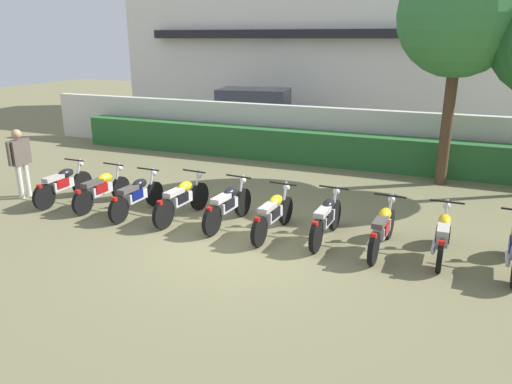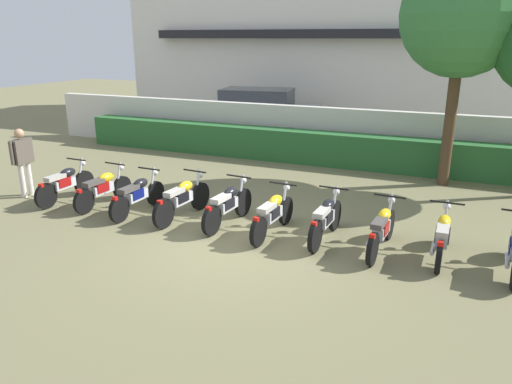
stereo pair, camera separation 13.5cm
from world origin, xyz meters
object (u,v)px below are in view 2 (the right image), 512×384
motorcycle_in_row_3 (182,198)px  motorcycle_in_row_8 (442,236)px  tree_near_inspector (463,16)px  motorcycle_in_row_2 (137,195)px  motorcycle_in_row_4 (228,205)px  motorcycle_in_row_1 (103,188)px  motorcycle_in_row_5 (273,214)px  motorcycle_in_row_0 (65,183)px  inspector_person (22,157)px  motorcycle_in_row_6 (326,219)px  motorcycle_in_row_7 (382,229)px  parked_car (261,113)px

motorcycle_in_row_3 → motorcycle_in_row_8: motorcycle_in_row_3 is taller
tree_near_inspector → motorcycle_in_row_3: tree_near_inspector is taller
motorcycle_in_row_2 → motorcycle_in_row_3: bearing=-81.2°
motorcycle_in_row_2 → motorcycle_in_row_4: 2.19m
motorcycle_in_row_1 → motorcycle_in_row_5: 4.29m
motorcycle_in_row_0 → inspector_person: size_ratio=1.07×
motorcycle_in_row_0 → inspector_person: bearing=96.1°
motorcycle_in_row_8 → motorcycle_in_row_6: bearing=91.1°
motorcycle_in_row_0 → motorcycle_in_row_6: bearing=-86.7°
motorcycle_in_row_3 → motorcycle_in_row_5: 2.15m
motorcycle_in_row_0 → motorcycle_in_row_5: (5.37, -0.01, -0.00)m
tree_near_inspector → motorcycle_in_row_7: bearing=-99.6°
motorcycle_in_row_8 → inspector_person: inspector_person is taller
motorcycle_in_row_6 → motorcycle_in_row_8: 2.13m
parked_car → motorcycle_in_row_8: (7.26, -9.17, -0.50)m
motorcycle_in_row_4 → inspector_person: inspector_person is taller
motorcycle_in_row_0 → motorcycle_in_row_7: size_ratio=0.96×
motorcycle_in_row_6 → motorcycle_in_row_7: motorcycle_in_row_6 is taller
motorcycle_in_row_4 → motorcycle_in_row_7: bearing=-86.6°
tree_near_inspector → motorcycle_in_row_4: 7.47m
motorcycle_in_row_7 → motorcycle_in_row_4: bearing=92.5°
motorcycle_in_row_0 → parked_car: bearing=-5.6°
parked_car → motorcycle_in_row_8: parked_car is taller
inspector_person → motorcycle_in_row_1: bearing=3.7°
motorcycle_in_row_2 → tree_near_inspector: bearing=-47.9°
tree_near_inspector → motorcycle_in_row_7: size_ratio=3.10×
motorcycle_in_row_3 → motorcycle_in_row_7: 4.29m
motorcycle_in_row_4 → motorcycle_in_row_5: motorcycle_in_row_4 is taller
parked_car → motorcycle_in_row_1: 9.23m
parked_car → tree_near_inspector: bearing=-38.9°
parked_car → motorcycle_in_row_0: size_ratio=2.59×
motorcycle_in_row_2 → motorcycle_in_row_4: (2.19, 0.15, 0.01)m
motorcycle_in_row_0 → inspector_person: 1.31m
motorcycle_in_row_2 → inspector_person: (-3.31, -0.04, 0.57)m
tree_near_inspector → motorcycle_in_row_8: size_ratio=3.29×
motorcycle_in_row_3 → motorcycle_in_row_6: size_ratio=1.06×
motorcycle_in_row_6 → motorcycle_in_row_8: size_ratio=1.04×
motorcycle_in_row_5 → motorcycle_in_row_8: motorcycle_in_row_5 is taller
motorcycle_in_row_2 → motorcycle_in_row_4: size_ratio=0.97×
motorcycle_in_row_3 → inspector_person: size_ratio=1.16×
motorcycle_in_row_3 → parked_car: bearing=17.2°
inspector_person → motorcycle_in_row_3: bearing=2.1°
motorcycle_in_row_6 → motorcycle_in_row_1: bearing=93.2°
parked_car → motorcycle_in_row_5: size_ratio=2.48×
motorcycle_in_row_0 → motorcycle_in_row_7: motorcycle_in_row_0 is taller
motorcycle_in_row_4 → motorcycle_in_row_6: 2.11m
motorcycle_in_row_1 → motorcycle_in_row_8: bearing=-85.1°
motorcycle_in_row_1 → motorcycle_in_row_2: bearing=-91.1°
parked_car → motorcycle_in_row_3: size_ratio=2.39×
tree_near_inspector → motorcycle_in_row_4: tree_near_inspector is taller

